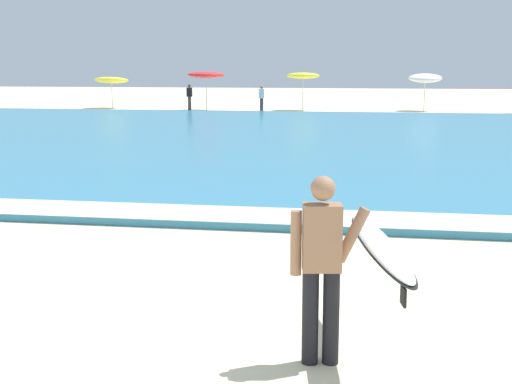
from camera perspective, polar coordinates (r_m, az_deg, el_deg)
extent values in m
cube|color=teal|center=(25.02, 1.84, 4.56)|extent=(120.00, 28.00, 0.14)
cube|color=white|center=(11.99, -6.53, -1.69)|extent=(120.00, 1.27, 0.01)
cylinder|color=black|center=(6.24, 4.57, -10.42)|extent=(0.15, 0.15, 0.88)
cylinder|color=black|center=(6.26, 6.31, -10.39)|extent=(0.15, 0.15, 0.88)
cube|color=#9E7051|center=(6.02, 5.57, -3.82)|extent=(0.37, 0.27, 0.60)
sphere|color=#9E7051|center=(5.93, 5.64, 0.30)|extent=(0.22, 0.22, 0.22)
cylinder|color=#9E7051|center=(6.02, 3.37, -4.29)|extent=(0.10, 0.10, 0.58)
cylinder|color=#9E7051|center=(6.07, 8.10, -3.57)|extent=(0.32, 0.15, 0.51)
ellipsoid|color=white|center=(6.10, 10.23, -4.24)|extent=(0.68, 2.70, 0.19)
ellipsoid|color=black|center=(6.11, 10.22, -4.40)|extent=(0.72, 2.81, 0.15)
cube|color=black|center=(5.12, 12.27, -8.53)|extent=(0.04, 0.14, 0.14)
cylinder|color=beige|center=(44.99, -12.00, 8.00)|extent=(0.05, 0.05, 1.73)
ellipsoid|color=yellow|center=(44.96, -12.04, 9.17)|extent=(2.16, 2.18, 0.57)
cylinder|color=beige|center=(42.08, -4.20, 8.28)|extent=(0.05, 0.05, 2.09)
ellipsoid|color=red|center=(42.05, -4.22, 9.78)|extent=(2.27, 2.27, 0.44)
cylinder|color=beige|center=(41.97, 3.96, 8.25)|extent=(0.05, 0.05, 2.04)
ellipsoid|color=yellow|center=(41.95, 3.98, 9.72)|extent=(2.01, 2.03, 0.48)
cylinder|color=beige|center=(42.56, 13.96, 7.89)|extent=(0.05, 0.05, 1.88)
ellipsoid|color=white|center=(42.53, 14.02, 9.26)|extent=(1.98, 2.02, 0.68)
cylinder|color=#383842|center=(39.63, 0.47, 7.27)|extent=(0.20, 0.20, 0.84)
cube|color=white|center=(39.60, 0.48, 8.26)|extent=(0.32, 0.20, 0.54)
sphere|color=#9E7051|center=(39.59, 0.48, 8.80)|extent=(0.20, 0.20, 0.20)
cylinder|color=#383842|center=(41.95, -5.60, 7.40)|extent=(0.20, 0.20, 0.84)
cube|color=black|center=(41.91, -5.61, 8.34)|extent=(0.32, 0.20, 0.54)
sphere|color=brown|center=(41.90, -5.62, 8.85)|extent=(0.20, 0.20, 0.20)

